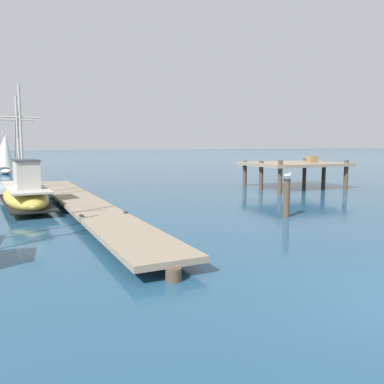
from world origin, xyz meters
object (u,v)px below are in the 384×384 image
object	(u,v)px
fishing_boat_0	(25,194)
perched_seagull	(287,175)
distant_sailboat	(5,154)
mooring_piling	(287,197)

from	to	relation	value
fishing_boat_0	perched_seagull	size ratio (longest dim) A/B	24.45
distant_sailboat	perched_seagull	bearing A→B (deg)	-67.85
fishing_boat_0	perched_seagull	xyz separation A→B (m)	(9.97, -6.33, 1.03)
fishing_boat_0	mooring_piling	xyz separation A→B (m)	(9.98, -6.34, 0.13)
mooring_piling	distant_sailboat	world-z (taller)	distant_sailboat
fishing_boat_0	mooring_piling	distance (m)	11.82
fishing_boat_0	distant_sailboat	world-z (taller)	fishing_boat_0
mooring_piling	perched_seagull	world-z (taller)	perched_seagull
mooring_piling	perched_seagull	distance (m)	0.90
fishing_boat_0	distant_sailboat	xyz separation A→B (m)	(-2.33, 23.89, 1.28)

